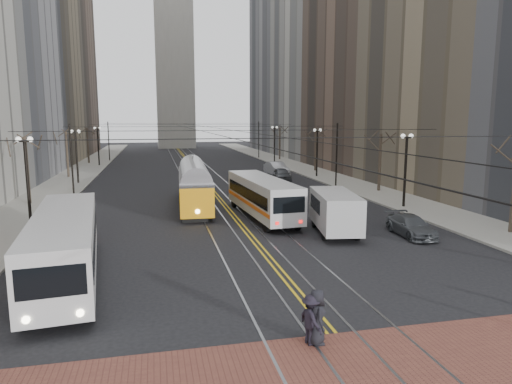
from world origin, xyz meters
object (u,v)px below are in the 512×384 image
sedan_grey (282,174)px  sedan_silver (277,169)px  cargo_van (335,213)px  transit_bus (65,248)px  sedan_parked (411,226)px  rear_bus (262,198)px  pedestrian_d (311,319)px  streetcar (194,189)px  pedestrian_a (317,317)px

sedan_grey → sedan_silver: sedan_silver is taller
cargo_van → sedan_grey: cargo_van is taller
transit_bus → sedan_parked: size_ratio=2.77×
cargo_van → sedan_silver: cargo_van is taller
rear_bus → sedan_parked: rear_bus is taller
sedan_grey → pedestrian_d: pedestrian_d is taller
streetcar → sedan_silver: size_ratio=2.41×
pedestrian_a → sedan_grey: bearing=-11.4°
transit_bus → pedestrian_a: bearing=-48.2°
rear_bus → pedestrian_a: bearing=-102.1°
transit_bus → rear_bus: transit_bus is taller
transit_bus → sedan_parked: 19.31m
sedan_grey → sedan_parked: sedan_grey is taller
sedan_grey → sedan_silver: 5.13m
cargo_van → pedestrian_d: cargo_van is taller
rear_bus → sedan_parked: bearing=-46.9°
streetcar → sedan_parked: streetcar is taller
streetcar → cargo_van: bearing=-50.6°
sedan_grey → sedan_silver: size_ratio=0.84×
streetcar → sedan_parked: size_ratio=2.93×
rear_bus → sedan_grey: (6.77, 18.77, -0.69)m
sedan_grey → pedestrian_d: (-9.62, -37.32, 0.09)m
sedan_parked → pedestrian_d: (-10.43, -11.50, 0.20)m
sedan_silver → pedestrian_a: bearing=-109.3°
streetcar → rear_bus: size_ratio=1.14×
sedan_grey → sedan_parked: bearing=-81.9°
streetcar → pedestrian_a: streetcar is taller
rear_bus → pedestrian_a: size_ratio=6.17×
streetcar → sedan_grey: streetcar is taller
pedestrian_d → pedestrian_a: bearing=-105.0°
transit_bus → sedan_grey: 34.64m
sedan_parked → pedestrian_a: (-10.24, -11.50, 0.28)m
sedan_silver → pedestrian_d: (-10.37, -42.40, -0.03)m
sedan_parked → pedestrian_a: 15.40m
transit_bus → streetcar: size_ratio=0.95×
rear_bus → pedestrian_a: (-2.66, -18.56, -0.53)m
transit_bus → cargo_van: (14.65, 5.25, -0.20)m
cargo_van → sedan_grey: size_ratio=1.34×
transit_bus → sedan_parked: (18.93, 3.69, -0.86)m
transit_bus → sedan_parked: transit_bus is taller
streetcar → pedestrian_a: bearing=-82.7°
pedestrian_d → rear_bus: bearing=-23.7°
transit_bus → pedestrian_d: (8.51, -7.81, -0.65)m
sedan_parked → sedan_silver: bearing=93.1°
rear_bus → cargo_van: 6.42m
transit_bus → streetcar: (6.93, 15.69, -0.01)m
transit_bus → sedan_grey: size_ratio=2.73×
cargo_van → pedestrian_d: 14.43m
rear_bus → sedan_grey: 19.96m
sedan_grey → pedestrian_a: (-9.43, -37.32, 0.16)m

